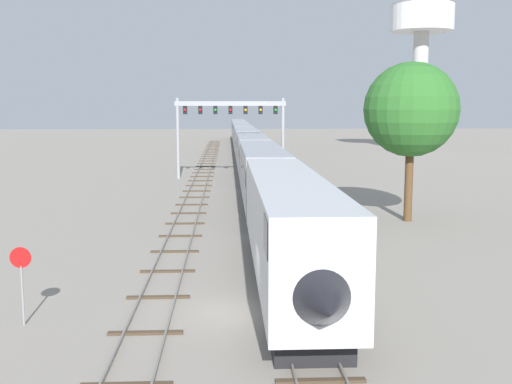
{
  "coord_description": "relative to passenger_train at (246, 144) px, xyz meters",
  "views": [
    {
      "loc": [
        -0.62,
        -22.35,
        7.8
      ],
      "look_at": [
        1.0,
        12.0,
        3.0
      ],
      "focal_mm": 42.73,
      "sensor_mm": 36.0,
      "label": 1
    }
  ],
  "objects": [
    {
      "name": "ground_plane",
      "position": [
        -2.0,
        -64.6,
        -2.61
      ],
      "size": [
        400.0,
        400.0,
        0.0
      ],
      "primitive_type": "plane",
      "color": "gray"
    },
    {
      "name": "signal_gantry",
      "position": [
        -2.25,
        -20.02,
        3.87
      ],
      "size": [
        12.1,
        0.49,
        8.79
      ],
      "color": "#999BA0",
      "rests_on": "ground"
    },
    {
      "name": "passenger_train",
      "position": [
        0.0,
        0.0,
        0.0
      ],
      "size": [
        3.04,
        141.78,
        4.8
      ],
      "color": "silver",
      "rests_on": "ground"
    },
    {
      "name": "track_main",
      "position": [
        0.0,
        -4.6,
        -2.55
      ],
      "size": [
        2.6,
        200.0,
        0.16
      ],
      "color": "slate",
      "rests_on": "ground"
    },
    {
      "name": "water_tower",
      "position": [
        30.6,
        18.0,
        18.49
      ],
      "size": [
        10.82,
        10.82,
        26.26
      ],
      "color": "beige",
      "rests_on": "ground"
    },
    {
      "name": "track_near",
      "position": [
        -5.5,
        -24.6,
        -2.55
      ],
      "size": [
        2.6,
        160.0,
        0.16
      ],
      "color": "slate",
      "rests_on": "ground"
    },
    {
      "name": "stop_sign",
      "position": [
        -10.0,
        -65.48,
        -0.74
      ],
      "size": [
        0.76,
        0.08,
        2.88
      ],
      "color": "gray",
      "rests_on": "ground"
    },
    {
      "name": "trackside_tree_left",
      "position": [
        9.8,
        -46.08,
        5.0
      ],
      "size": [
        6.39,
        6.39,
        10.84
      ],
      "color": "brown",
      "rests_on": "ground"
    }
  ]
}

